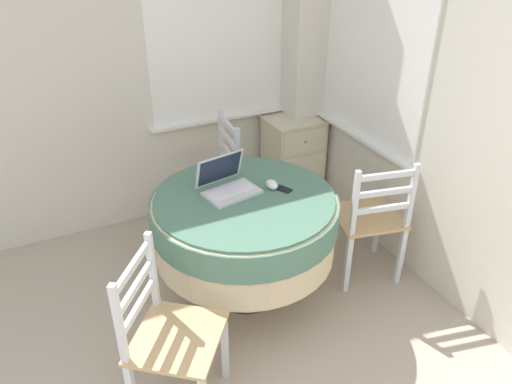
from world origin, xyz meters
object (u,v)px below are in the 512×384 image
(computer_mouse, at_px, (272,185))
(dining_chair_near_back_window, at_px, (213,177))
(round_dining_table, at_px, (245,221))
(cell_phone, at_px, (282,189))
(dining_chair_camera_near, at_px, (169,336))
(dining_chair_near_right_window, at_px, (370,220))
(laptop, at_px, (227,184))
(corner_cabinet, at_px, (293,158))

(computer_mouse, relative_size, dining_chair_near_back_window, 0.11)
(computer_mouse, height_order, dining_chair_near_back_window, dining_chair_near_back_window)
(round_dining_table, bearing_deg, cell_phone, -4.10)
(round_dining_table, xyz_separation_m, dining_chair_camera_near, (-0.67, -0.56, -0.14))
(round_dining_table, distance_m, dining_chair_near_right_window, 0.87)
(cell_phone, height_order, dining_chair_camera_near, dining_chair_camera_near)
(round_dining_table, distance_m, dining_chair_near_back_window, 0.88)
(dining_chair_camera_near, bearing_deg, cell_phone, 30.73)
(round_dining_table, bearing_deg, dining_chair_near_right_window, -10.12)
(dining_chair_near_back_window, relative_size, dining_chair_near_right_window, 1.00)
(dining_chair_near_right_window, bearing_deg, laptop, 163.95)
(round_dining_table, xyz_separation_m, cell_phone, (0.25, -0.02, 0.18))
(round_dining_table, xyz_separation_m, laptop, (-0.06, 0.11, 0.22))
(round_dining_table, bearing_deg, computer_mouse, 6.53)
(dining_chair_near_back_window, distance_m, dining_chair_camera_near, 1.63)
(cell_phone, xyz_separation_m, dining_chair_camera_near, (-0.92, -0.54, -0.32))
(round_dining_table, height_order, dining_chair_camera_near, dining_chair_camera_near)
(round_dining_table, bearing_deg, corner_cabinet, 48.01)
(computer_mouse, bearing_deg, cell_phone, -37.87)
(round_dining_table, height_order, dining_chair_near_right_window, dining_chair_near_right_window)
(computer_mouse, bearing_deg, laptop, 161.17)
(cell_phone, bearing_deg, dining_chair_near_right_window, -12.55)
(round_dining_table, height_order, corner_cabinet, round_dining_table)
(cell_phone, relative_size, corner_cabinet, 0.17)
(cell_phone, xyz_separation_m, dining_chair_near_back_window, (-0.12, 0.88, -0.32))
(round_dining_table, relative_size, dining_chair_near_right_window, 1.24)
(computer_mouse, relative_size, corner_cabinet, 0.14)
(laptop, height_order, dining_chair_near_back_window, laptop)
(dining_chair_near_right_window, distance_m, corner_cabinet, 1.19)
(cell_phone, bearing_deg, computer_mouse, 142.13)
(round_dining_table, xyz_separation_m, dining_chair_near_back_window, (0.13, 0.86, -0.14))
(computer_mouse, relative_size, dining_chair_camera_near, 0.11)
(round_dining_table, distance_m, dining_chair_camera_near, 0.88)
(round_dining_table, distance_m, laptop, 0.25)
(round_dining_table, relative_size, dining_chair_camera_near, 1.24)
(laptop, xyz_separation_m, dining_chair_near_back_window, (0.19, 0.75, -0.36))
(dining_chair_near_right_window, bearing_deg, computer_mouse, 165.07)
(cell_phone, xyz_separation_m, dining_chair_near_right_window, (0.60, -0.13, -0.32))
(dining_chair_camera_near, xyz_separation_m, corner_cabinet, (1.60, 1.60, -0.09))
(round_dining_table, distance_m, corner_cabinet, 1.41)
(computer_mouse, xyz_separation_m, corner_cabinet, (0.73, 1.01, -0.43))
(dining_chair_near_back_window, bearing_deg, computer_mouse, -85.23)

